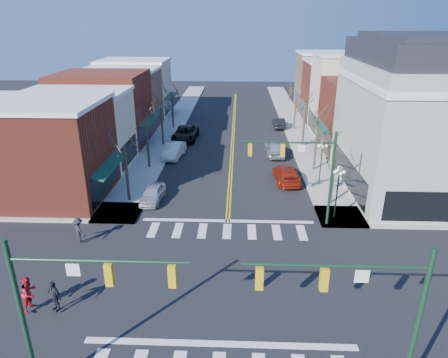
# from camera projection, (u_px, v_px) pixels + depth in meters

# --- Properties ---
(ground) EXTENTS (160.00, 160.00, 0.00)m
(ground) POSITION_uv_depth(u_px,v_px,m) (224.00, 284.00, 23.21)
(ground) COLOR black
(ground) RESTS_ON ground
(sidewalk_left) EXTENTS (3.50, 70.00, 0.15)m
(sidewalk_left) POSITION_uv_depth(u_px,v_px,m) (148.00, 164.00, 42.02)
(sidewalk_left) COLOR #9E9B93
(sidewalk_left) RESTS_ON ground
(sidewalk_right) EXTENTS (3.50, 70.00, 0.15)m
(sidewalk_right) POSITION_uv_depth(u_px,v_px,m) (315.00, 166.00, 41.40)
(sidewalk_right) COLOR #9E9B93
(sidewalk_right) RESTS_ON ground
(bldg_left_brick_a) EXTENTS (10.00, 8.50, 8.00)m
(bldg_left_brick_a) POSITION_uv_depth(u_px,v_px,m) (43.00, 152.00, 33.14)
(bldg_left_brick_a) COLOR maroon
(bldg_left_brick_a) RESTS_ON ground
(bldg_left_stucco_a) EXTENTS (10.00, 7.00, 7.50)m
(bldg_left_stucco_a) POSITION_uv_depth(u_px,v_px,m) (79.00, 131.00, 40.42)
(bldg_left_stucco_a) COLOR beige
(bldg_left_stucco_a) RESTS_ON ground
(bldg_left_brick_b) EXTENTS (10.00, 9.00, 8.50)m
(bldg_left_brick_b) POSITION_uv_depth(u_px,v_px,m) (103.00, 109.00, 47.64)
(bldg_left_brick_b) COLOR maroon
(bldg_left_brick_b) RESTS_ON ground
(bldg_left_tan) EXTENTS (10.00, 7.50, 7.80)m
(bldg_left_tan) POSITION_uv_depth(u_px,v_px,m) (122.00, 99.00, 55.41)
(bldg_left_tan) COLOR #8E714E
(bldg_left_tan) RESTS_ON ground
(bldg_left_stucco_b) EXTENTS (10.00, 8.00, 8.20)m
(bldg_left_stucco_b) POSITION_uv_depth(u_px,v_px,m) (136.00, 89.00, 62.52)
(bldg_left_stucco_b) COLOR beige
(bldg_left_stucco_b) RESTS_ON ground
(bldg_right_brick_a) EXTENTS (10.00, 8.50, 8.00)m
(bldg_right_brick_a) POSITION_uv_depth(u_px,v_px,m) (370.00, 117.00, 45.02)
(bldg_right_brick_a) COLOR maroon
(bldg_right_brick_a) RESTS_ON ground
(bldg_right_stucco) EXTENTS (10.00, 7.00, 10.00)m
(bldg_right_stucco) POSITION_uv_depth(u_px,v_px,m) (353.00, 96.00, 51.83)
(bldg_right_stucco) COLOR beige
(bldg_right_stucco) RESTS_ON ground
(bldg_right_brick_b) EXTENTS (10.00, 8.00, 8.50)m
(bldg_right_brick_b) POSITION_uv_depth(u_px,v_px,m) (339.00, 92.00, 59.06)
(bldg_right_brick_b) COLOR maroon
(bldg_right_brick_b) RESTS_ON ground
(bldg_right_tan) EXTENTS (10.00, 8.00, 9.00)m
(bldg_right_tan) POSITION_uv_depth(u_px,v_px,m) (328.00, 82.00, 66.37)
(bldg_right_tan) COLOR #8E714E
(bldg_right_tan) RESTS_ON ground
(victorian_corner) EXTENTS (12.25, 14.25, 13.30)m
(victorian_corner) POSITION_uv_depth(u_px,v_px,m) (426.00, 117.00, 33.57)
(victorian_corner) COLOR #9CAB94
(victorian_corner) RESTS_ON ground
(traffic_mast_near_left) EXTENTS (6.60, 0.28, 7.20)m
(traffic_mast_near_left) POSITION_uv_depth(u_px,v_px,m) (67.00, 299.00, 14.79)
(traffic_mast_near_left) COLOR #14331E
(traffic_mast_near_left) RESTS_ON ground
(traffic_mast_near_right) EXTENTS (6.60, 0.28, 7.20)m
(traffic_mast_near_right) POSITION_uv_depth(u_px,v_px,m) (369.00, 307.00, 14.40)
(traffic_mast_near_right) COLOR #14331E
(traffic_mast_near_right) RESTS_ON ground
(traffic_mast_far_right) EXTENTS (6.60, 0.28, 7.20)m
(traffic_mast_far_right) POSITION_uv_depth(u_px,v_px,m) (306.00, 166.00, 28.11)
(traffic_mast_far_right) COLOR #14331E
(traffic_mast_far_right) RESTS_ON ground
(lamppost_corner) EXTENTS (0.36, 0.36, 4.33)m
(lamppost_corner) POSITION_uv_depth(u_px,v_px,m) (338.00, 183.00, 29.69)
(lamppost_corner) COLOR #14331E
(lamppost_corner) RESTS_ON ground
(lamppost_midblock) EXTENTS (0.36, 0.36, 4.33)m
(lamppost_midblock) POSITION_uv_depth(u_px,v_px,m) (322.00, 155.00, 35.71)
(lamppost_midblock) COLOR #14331E
(lamppost_midblock) RESTS_ON ground
(tree_left_a) EXTENTS (0.24, 0.24, 4.76)m
(tree_left_a) POSITION_uv_depth(u_px,v_px,m) (127.00, 175.00, 32.81)
(tree_left_a) COLOR #382B21
(tree_left_a) RESTS_ON ground
(tree_left_b) EXTENTS (0.24, 0.24, 5.04)m
(tree_left_b) POSITION_uv_depth(u_px,v_px,m) (148.00, 145.00, 40.17)
(tree_left_b) COLOR #382B21
(tree_left_b) RESTS_ON ground
(tree_left_c) EXTENTS (0.24, 0.24, 4.55)m
(tree_left_c) POSITION_uv_depth(u_px,v_px,m) (162.00, 127.00, 47.67)
(tree_left_c) COLOR #382B21
(tree_left_c) RESTS_ON ground
(tree_left_d) EXTENTS (0.24, 0.24, 4.90)m
(tree_left_d) POSITION_uv_depth(u_px,v_px,m) (173.00, 111.00, 55.01)
(tree_left_d) COLOR #382B21
(tree_left_d) RESTS_ON ground
(tree_right_a) EXTENTS (0.24, 0.24, 4.62)m
(tree_right_a) POSITION_uv_depth(u_px,v_px,m) (333.00, 179.00, 32.24)
(tree_right_a) COLOR #382B21
(tree_right_a) RESTS_ON ground
(tree_right_b) EXTENTS (0.24, 0.24, 5.18)m
(tree_right_b) POSITION_uv_depth(u_px,v_px,m) (316.00, 146.00, 39.55)
(tree_right_b) COLOR #382B21
(tree_right_b) RESTS_ON ground
(tree_right_c) EXTENTS (0.24, 0.24, 4.83)m
(tree_right_c) POSITION_uv_depth(u_px,v_px,m) (304.00, 127.00, 47.02)
(tree_right_c) COLOR #382B21
(tree_right_c) RESTS_ON ground
(tree_right_d) EXTENTS (0.24, 0.24, 4.97)m
(tree_right_d) POSITION_uv_depth(u_px,v_px,m) (295.00, 112.00, 54.41)
(tree_right_d) COLOR #382B21
(tree_right_d) RESTS_ON ground
(car_left_near) EXTENTS (1.85, 4.06, 1.35)m
(car_left_near) POSITION_uv_depth(u_px,v_px,m) (153.00, 194.00, 33.52)
(car_left_near) COLOR silver
(car_left_near) RESTS_ON ground
(car_left_mid) EXTENTS (2.23, 4.93, 1.57)m
(car_left_mid) POSITION_uv_depth(u_px,v_px,m) (174.00, 150.00, 44.07)
(car_left_mid) COLOR silver
(car_left_mid) RESTS_ON ground
(car_left_far) EXTENTS (3.10, 6.22, 1.69)m
(car_left_far) POSITION_uv_depth(u_px,v_px,m) (185.00, 133.00, 50.34)
(car_left_far) COLOR black
(car_left_far) RESTS_ON ground
(car_right_near) EXTENTS (2.47, 5.30, 1.50)m
(car_right_near) POSITION_uv_depth(u_px,v_px,m) (287.00, 174.00, 37.49)
(car_right_near) COLOR #9C1F0E
(car_right_near) RESTS_ON ground
(car_right_mid) EXTENTS (2.20, 5.07, 1.70)m
(car_right_mid) POSITION_uv_depth(u_px,v_px,m) (275.00, 148.00, 44.63)
(car_right_mid) COLOR silver
(car_right_mid) RESTS_ON ground
(car_right_far) EXTENTS (1.61, 4.26, 1.39)m
(car_right_far) POSITION_uv_depth(u_px,v_px,m) (279.00, 123.00, 56.06)
(car_right_far) COLOR black
(car_right_far) RESTS_ON ground
(pedestrian_red_b) EXTENTS (0.89, 1.06, 1.95)m
(pedestrian_red_b) POSITION_uv_depth(u_px,v_px,m) (29.00, 293.00, 20.69)
(pedestrian_red_b) COLOR #B4131F
(pedestrian_red_b) RESTS_ON sidewalk_left
(pedestrian_dark_a) EXTENTS (1.10, 0.88, 1.74)m
(pedestrian_dark_a) POSITION_uv_depth(u_px,v_px,m) (54.00, 296.00, 20.65)
(pedestrian_dark_a) COLOR black
(pedestrian_dark_a) RESTS_ON sidewalk_left
(pedestrian_dark_b) EXTENTS (1.30, 1.22, 1.76)m
(pedestrian_dark_b) POSITION_uv_depth(u_px,v_px,m) (79.00, 230.00, 27.04)
(pedestrian_dark_b) COLOR black
(pedestrian_dark_b) RESTS_ON sidewalk_left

